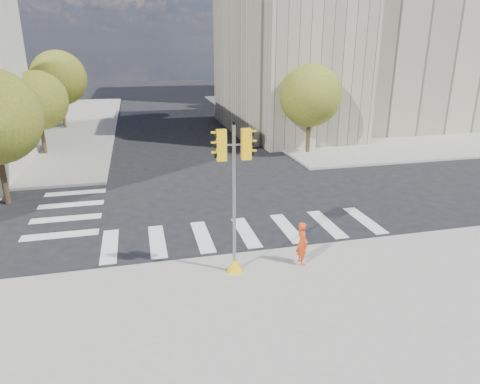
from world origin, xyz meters
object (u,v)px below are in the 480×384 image
object	(u,v)px
lamp_near	(297,83)
lamp_far	(249,72)
photographer	(302,243)
traffic_signal	(234,211)

from	to	relation	value
lamp_near	lamp_far	world-z (taller)	same
lamp_near	photographer	world-z (taller)	lamp_near
lamp_far	photographer	world-z (taller)	lamp_far
lamp_far	lamp_near	bearing A→B (deg)	-90.00
lamp_far	traffic_signal	distance (m)	34.63
traffic_signal	lamp_far	bearing A→B (deg)	76.41
lamp_near	lamp_far	xyz separation A→B (m)	(0.00, 14.00, 0.00)
lamp_near	lamp_far	distance (m)	14.00
lamp_far	photographer	xyz separation A→B (m)	(-6.97, -33.27, -3.66)
traffic_signal	lamp_near	bearing A→B (deg)	66.23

